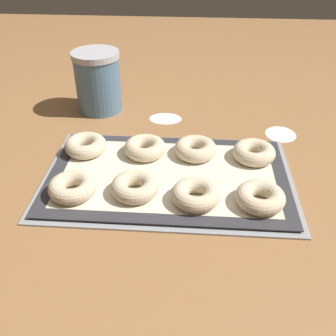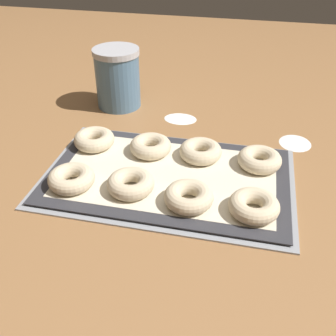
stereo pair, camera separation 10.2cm
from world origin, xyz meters
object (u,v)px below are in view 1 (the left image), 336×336
object	(u,v)px
bagel_back_mid_left	(145,148)
bagel_front_far_left	(72,187)
bagel_front_far_right	(260,197)
bagel_back_far_left	(86,145)
bagel_front_mid_right	(196,194)
bagel_front_mid_left	(135,187)
bagel_back_far_right	(254,152)
flour_canister	(98,81)
baking_tray	(168,177)
bagel_back_mid_right	(196,149)

from	to	relation	value
bagel_back_mid_left	bagel_front_far_left	bearing A→B (deg)	-128.69
bagel_front_far_right	bagel_back_mid_left	xyz separation A→B (m)	(-0.24, 0.16, 0.00)
bagel_back_far_left	bagel_front_mid_right	bearing A→B (deg)	-32.46
bagel_front_far_left	bagel_front_mid_left	world-z (taller)	same
bagel_front_mid_left	bagel_back_far_right	size ratio (longest dim) A/B	1.00
bagel_back_far_right	flour_canister	world-z (taller)	flour_canister
bagel_back_far_left	baking_tray	bearing A→B (deg)	-21.58
baking_tray	bagel_back_far_left	bearing A→B (deg)	158.42
bagel_front_far_left	bagel_front_mid_left	bearing A→B (deg)	4.69
bagel_front_mid_left	bagel_back_far_left	xyz separation A→B (m)	(-0.14, 0.15, 0.00)
bagel_front_mid_left	bagel_back_far_right	bearing A→B (deg)	30.10
bagel_front_mid_right	bagel_back_mid_left	size ratio (longest dim) A/B	1.00
bagel_back_far_left	bagel_back_mid_right	bearing A→B (deg)	0.82
baking_tray	bagel_front_mid_left	xyz separation A→B (m)	(-0.06, -0.07, 0.02)
bagel_front_far_left	bagel_back_far_left	bearing A→B (deg)	94.39
bagel_back_mid_right	bagel_back_far_right	xyz separation A→B (m)	(0.13, -0.01, 0.00)
bagel_back_far_left	bagel_front_far_right	bearing A→B (deg)	-23.27
bagel_front_mid_left	flour_canister	xyz separation A→B (m)	(-0.16, 0.40, 0.06)
bagel_front_mid_left	baking_tray	bearing A→B (deg)	48.65
bagel_front_mid_left	bagel_back_mid_left	world-z (taller)	same
bagel_back_far_right	bagel_back_mid_left	bearing A→B (deg)	179.45
bagel_back_far_left	flour_canister	distance (m)	0.25
bagel_back_mid_right	bagel_front_mid_left	bearing A→B (deg)	-128.15
bagel_back_far_left	bagel_back_far_right	distance (m)	0.39
bagel_back_mid_left	bagel_back_mid_right	bearing A→B (deg)	1.84
bagel_back_mid_left	flour_canister	distance (m)	0.30
bagel_back_mid_left	bagel_front_mid_right	bearing A→B (deg)	-53.99
baking_tray	flour_canister	bearing A→B (deg)	123.86
bagel_front_far_left	bagel_front_far_right	xyz separation A→B (m)	(0.37, -0.01, 0.00)
bagel_front_far_right	bagel_back_mid_right	xyz separation A→B (m)	(-0.13, 0.17, 0.00)
bagel_front_mid_right	bagel_back_far_right	world-z (taller)	same
baking_tray	bagel_back_mid_right	bearing A→B (deg)	54.82
bagel_front_mid_left	bagel_back_far_left	distance (m)	0.20
baking_tray	bagel_back_mid_left	size ratio (longest dim) A/B	5.56
bagel_front_far_left	bagel_front_mid_left	distance (m)	0.13
baking_tray	bagel_back_far_right	size ratio (longest dim) A/B	5.56
bagel_back_mid_right	baking_tray	bearing A→B (deg)	-125.18
baking_tray	bagel_front_mid_right	distance (m)	0.11
baking_tray	flour_canister	size ratio (longest dim) A/B	3.22
bagel_front_mid_right	bagel_back_far_left	bearing A→B (deg)	147.54
bagel_front_far_left	flour_canister	bearing A→B (deg)	94.46
bagel_back_far_left	bagel_back_far_right	world-z (taller)	same
bagel_front_mid_right	bagel_back_far_left	xyz separation A→B (m)	(-0.26, 0.16, 0.00)
bagel_front_mid_right	flour_canister	distance (m)	0.50
baking_tray	bagel_front_far_left	distance (m)	0.20
baking_tray	bagel_back_far_left	size ratio (longest dim) A/B	5.56
bagel_front_far_right	bagel_back_far_right	size ratio (longest dim) A/B	1.00
baking_tray	bagel_back_mid_left	bearing A→B (deg)	127.02
bagel_front_far_left	bagel_back_far_right	size ratio (longest dim) A/B	1.00
bagel_front_far_right	bagel_back_mid_right	distance (m)	0.21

